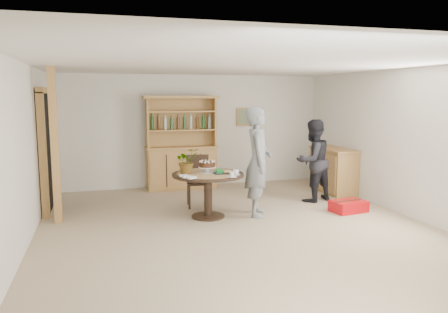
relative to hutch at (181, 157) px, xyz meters
The scene contains 17 objects.
ground 3.33m from the hutch, 84.71° to the right, with size 7.00×7.00×0.00m, color tan.
room_shell 3.41m from the hutch, 84.65° to the right, with size 6.04×7.04×2.52m.
doorway 2.94m from the hutch, 154.78° to the right, with size 0.13×1.10×2.18m.
pine_post 3.20m from the hutch, 139.62° to the right, with size 0.12×0.12×2.50m, color tan.
hutch is the anchor object (origin of this frame).
sideboard 3.29m from the hutch, 22.21° to the right, with size 0.54×1.26×0.94m.
dining_table 2.42m from the hutch, 89.75° to the right, with size 1.20×1.20×0.76m.
dining_chair 1.60m from the hutch, 89.23° to the right, with size 0.47×0.47×0.95m.
birthday_cake 2.38m from the hutch, 89.74° to the right, with size 0.30×0.30×0.20m.
flower_vase 2.41m from the hutch, 98.14° to the right, with size 0.38×0.33×0.42m, color #3F7233.
gift_tray 2.56m from the hutch, 84.95° to the right, with size 0.30×0.20×0.08m.
coffee_cup_a 2.73m from the hutch, 81.36° to the right, with size 0.15×0.15×0.09m.
coffee_cup_b 2.89m from the hutch, 84.22° to the right, with size 0.15×0.15×0.08m.
napkins 2.77m from the hutch, 98.31° to the right, with size 0.24×0.33×0.03m.
teen_boy 2.68m from the hutch, 71.16° to the right, with size 0.68×0.45×1.86m, color slate.
adult_person 2.91m from the hutch, 39.68° to the right, with size 0.77×0.60×1.59m, color black.
red_suitcase 3.76m from the hutch, 48.11° to the right, with size 0.66×0.49×0.21m.
Camera 1 is at (-1.99, -6.16, 2.05)m, focal length 35.00 mm.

